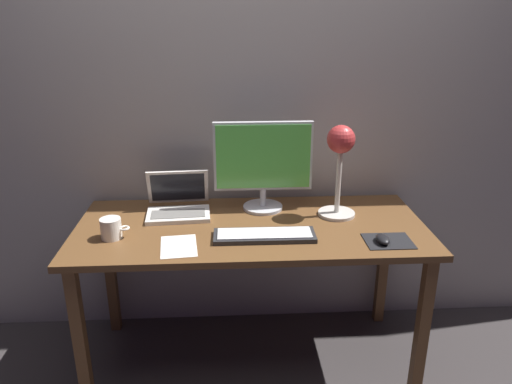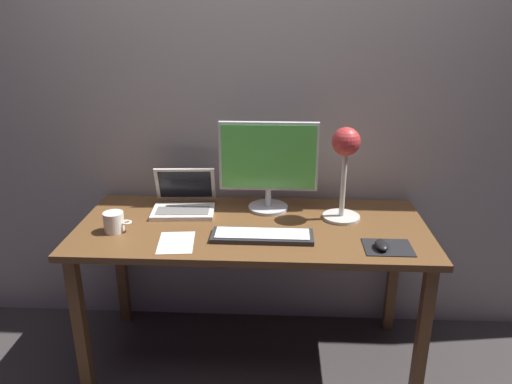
{
  "view_description": "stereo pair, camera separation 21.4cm",
  "coord_description": "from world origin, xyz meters",
  "px_view_note": "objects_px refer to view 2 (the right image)",
  "views": [
    {
      "loc": [
        -0.09,
        -2.05,
        1.66
      ],
      "look_at": [
        0.02,
        -0.05,
        0.92
      ],
      "focal_mm": 34.36,
      "sensor_mm": 36.0,
      "label": 1
    },
    {
      "loc": [
        0.12,
        -2.05,
        1.66
      ],
      "look_at": [
        0.02,
        -0.05,
        0.92
      ],
      "focal_mm": 34.36,
      "sensor_mm": 36.0,
      "label": 2
    }
  ],
  "objects_px": {
    "keyboard_main": "(262,236)",
    "laptop": "(184,198)",
    "monitor": "(269,162)",
    "desk_lamp": "(345,157)",
    "coffee_mug": "(114,222)",
    "mouse": "(382,245)"
  },
  "relations": [
    {
      "from": "mouse",
      "to": "laptop",
      "type": "bearing_deg",
      "value": 156.21
    },
    {
      "from": "keyboard_main",
      "to": "laptop",
      "type": "bearing_deg",
      "value": 141.86
    },
    {
      "from": "monitor",
      "to": "laptop",
      "type": "distance_m",
      "value": 0.45
    },
    {
      "from": "monitor",
      "to": "keyboard_main",
      "type": "distance_m",
      "value": 0.41
    },
    {
      "from": "laptop",
      "to": "coffee_mug",
      "type": "distance_m",
      "value": 0.38
    },
    {
      "from": "desk_lamp",
      "to": "coffee_mug",
      "type": "height_order",
      "value": "desk_lamp"
    },
    {
      "from": "mouse",
      "to": "keyboard_main",
      "type": "bearing_deg",
      "value": 170.67
    },
    {
      "from": "desk_lamp",
      "to": "laptop",
      "type": "bearing_deg",
      "value": 174.17
    },
    {
      "from": "keyboard_main",
      "to": "coffee_mug",
      "type": "distance_m",
      "value": 0.66
    },
    {
      "from": "monitor",
      "to": "coffee_mug",
      "type": "distance_m",
      "value": 0.76
    },
    {
      "from": "laptop",
      "to": "desk_lamp",
      "type": "distance_m",
      "value": 0.81
    },
    {
      "from": "keyboard_main",
      "to": "coffee_mug",
      "type": "bearing_deg",
      "value": 176.88
    },
    {
      "from": "keyboard_main",
      "to": "laptop",
      "type": "xyz_separation_m",
      "value": [
        -0.4,
        0.31,
        0.04
      ]
    },
    {
      "from": "keyboard_main",
      "to": "mouse",
      "type": "relative_size",
      "value": 4.59
    },
    {
      "from": "monitor",
      "to": "desk_lamp",
      "type": "distance_m",
      "value": 0.37
    },
    {
      "from": "coffee_mug",
      "to": "laptop",
      "type": "bearing_deg",
      "value": 46.65
    },
    {
      "from": "desk_lamp",
      "to": "coffee_mug",
      "type": "distance_m",
      "value": 1.07
    },
    {
      "from": "monitor",
      "to": "desk_lamp",
      "type": "relative_size",
      "value": 1.08
    },
    {
      "from": "keyboard_main",
      "to": "coffee_mug",
      "type": "xyz_separation_m",
      "value": [
        -0.66,
        0.04,
        0.03
      ]
    },
    {
      "from": "coffee_mug",
      "to": "desk_lamp",
      "type": "bearing_deg",
      "value": 10.97
    },
    {
      "from": "monitor",
      "to": "desk_lamp",
      "type": "bearing_deg",
      "value": -16.1
    },
    {
      "from": "mouse",
      "to": "coffee_mug",
      "type": "height_order",
      "value": "coffee_mug"
    }
  ]
}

